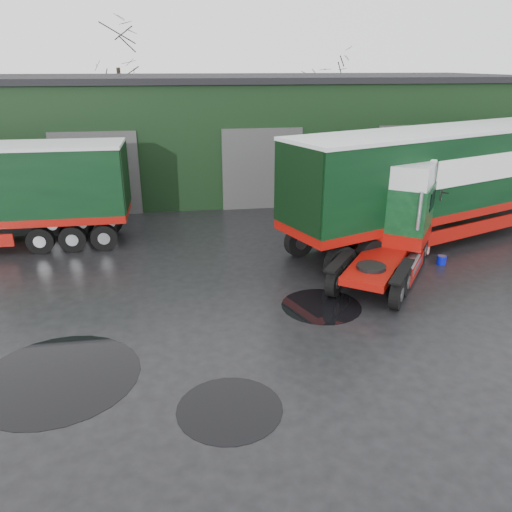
{
  "coord_description": "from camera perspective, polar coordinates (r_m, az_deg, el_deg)",
  "views": [
    {
      "loc": [
        -2.33,
        -10.46,
        6.93
      ],
      "look_at": [
        -0.13,
        2.88,
        1.7
      ],
      "focal_mm": 35.0,
      "sensor_mm": 36.0,
      "label": 1
    }
  ],
  "objects": [
    {
      "name": "ground",
      "position": [
        12.76,
        2.76,
        -11.78
      ],
      "size": [
        100.0,
        100.0,
        0.0
      ],
      "primitive_type": "plane",
      "color": "black"
    },
    {
      "name": "tree_back_a",
      "position": [
        40.68,
        -15.22,
        17.39
      ],
      "size": [
        4.4,
        4.4,
        9.5
      ],
      "primitive_type": null,
      "color": "black",
      "rests_on": "ground"
    },
    {
      "name": "tree_back_b",
      "position": [
        42.42,
        7.92,
        16.66
      ],
      "size": [
        4.4,
        4.4,
        7.5
      ],
      "primitive_type": null,
      "color": "black",
      "rests_on": "ground"
    },
    {
      "name": "warehouse",
      "position": [
        31.0,
        -1.28,
        14.15
      ],
      "size": [
        32.4,
        12.4,
        6.3
      ],
      "color": "black",
      "rests_on": "ground"
    },
    {
      "name": "puddle_4",
      "position": [
        13.01,
        -21.68,
        -12.72
      ],
      "size": [
        3.84,
        3.84,
        0.01
      ],
      "primitive_type": "cylinder",
      "color": "black",
      "rests_on": "ground"
    },
    {
      "name": "hero_tractor",
      "position": [
        17.2,
        14.54,
        3.42
      ],
      "size": [
        5.68,
        6.44,
        3.78
      ],
      "primitive_type": null,
      "rotation": [
        0.0,
        0.0,
        -0.63
      ],
      "color": "#0D391A",
      "rests_on": "ground"
    },
    {
      "name": "wash_bucket",
      "position": [
        19.63,
        20.44,
        -0.43
      ],
      "size": [
        0.42,
        0.42,
        0.32
      ],
      "primitive_type": "cylinder",
      "rotation": [
        0.0,
        0.0,
        0.31
      ],
      "color": "#070CA6",
      "rests_on": "ground"
    },
    {
      "name": "puddle_0",
      "position": [
        11.21,
        -3.03,
        -17.06
      ],
      "size": [
        2.3,
        2.3,
        0.01
      ],
      "primitive_type": "cylinder",
      "color": "black",
      "rests_on": "ground"
    },
    {
      "name": "puddle_1",
      "position": [
        15.46,
        7.47,
        -5.67
      ],
      "size": [
        2.45,
        2.45,
        0.01
      ],
      "primitive_type": "cylinder",
      "color": "black",
      "rests_on": "ground"
    },
    {
      "name": "lorry_right",
      "position": [
        21.55,
        19.73,
        7.51
      ],
      "size": [
        17.44,
        9.09,
        4.6
      ],
      "primitive_type": null,
      "rotation": [
        0.0,
        0.0,
        -1.21
      ],
      "color": "silver",
      "rests_on": "ground"
    }
  ]
}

